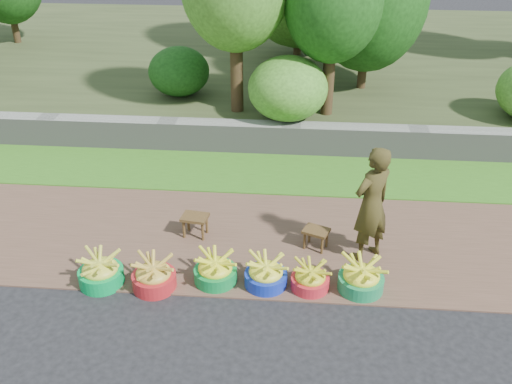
# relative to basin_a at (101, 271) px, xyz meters

# --- Properties ---
(ground_plane) EXTENTS (120.00, 120.00, 0.00)m
(ground_plane) POSITION_rel_basin_a_xyz_m (2.23, -0.17, -0.19)
(ground_plane) COLOR black
(ground_plane) RESTS_ON ground
(dirt_shoulder) EXTENTS (80.00, 2.50, 0.02)m
(dirt_shoulder) POSITION_rel_basin_a_xyz_m (2.23, 1.08, -0.18)
(dirt_shoulder) COLOR brown
(dirt_shoulder) RESTS_ON ground
(grass_verge) EXTENTS (80.00, 1.50, 0.04)m
(grass_verge) POSITION_rel_basin_a_xyz_m (2.23, 3.08, -0.17)
(grass_verge) COLOR #38791D
(grass_verge) RESTS_ON ground
(retaining_wall) EXTENTS (80.00, 0.35, 0.55)m
(retaining_wall) POSITION_rel_basin_a_xyz_m (2.23, 3.93, 0.09)
(retaining_wall) COLOR gray
(retaining_wall) RESTS_ON ground
(earth_bank) EXTENTS (80.00, 10.00, 0.50)m
(earth_bank) POSITION_rel_basin_a_xyz_m (2.23, 8.83, 0.06)
(earth_bank) COLOR #394423
(earth_bank) RESTS_ON ground
(basin_a) EXTENTS (0.56, 0.56, 0.41)m
(basin_a) POSITION_rel_basin_a_xyz_m (0.00, 0.00, 0.00)
(basin_a) COLOR #009B43
(basin_a) RESTS_ON ground
(basin_b) EXTENTS (0.54, 0.54, 0.40)m
(basin_b) POSITION_rel_basin_a_xyz_m (0.67, -0.02, -0.00)
(basin_b) COLOR #B31D22
(basin_b) RESTS_ON ground
(basin_c) EXTENTS (0.54, 0.54, 0.40)m
(basin_c) POSITION_rel_basin_a_xyz_m (1.41, 0.14, -0.01)
(basin_c) COLOR #0C8136
(basin_c) RESTS_ON ground
(basin_d) EXTENTS (0.53, 0.53, 0.39)m
(basin_d) POSITION_rel_basin_a_xyz_m (2.04, 0.12, -0.01)
(basin_d) COLOR #142CA9
(basin_d) RESTS_ON ground
(basin_e) EXTENTS (0.47, 0.47, 0.35)m
(basin_e) POSITION_rel_basin_a_xyz_m (2.58, 0.10, -0.03)
(basin_e) COLOR red
(basin_e) RESTS_ON ground
(basin_f) EXTENTS (0.56, 0.56, 0.42)m
(basin_f) POSITION_rel_basin_a_xyz_m (3.19, 0.13, 0.00)
(basin_f) COLOR #188049
(basin_f) RESTS_ON ground
(stool_left) EXTENTS (0.39, 0.32, 0.31)m
(stool_left) POSITION_rel_basin_a_xyz_m (0.98, 1.12, 0.08)
(stool_left) COLOR #4E371B
(stool_left) RESTS_ON dirt_shoulder
(stool_right) EXTENTS (0.40, 0.36, 0.29)m
(stool_right) POSITION_rel_basin_a_xyz_m (2.65, 0.95, 0.07)
(stool_right) COLOR #4E371B
(stool_right) RESTS_ON dirt_shoulder
(vendor_woman) EXTENTS (0.69, 0.66, 1.58)m
(vendor_woman) POSITION_rel_basin_a_xyz_m (3.32, 0.83, 0.63)
(vendor_woman) COLOR black
(vendor_woman) RESTS_ON dirt_shoulder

